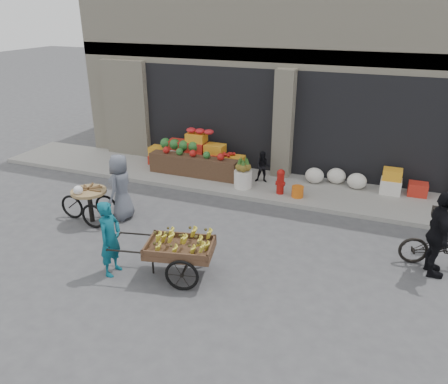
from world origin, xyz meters
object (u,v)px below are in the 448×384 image
at_px(vendor_grey, 121,187).
at_px(vendor_woman, 110,238).
at_px(orange_bucket, 298,192).
at_px(seated_person, 263,167).
at_px(tricycle_cart, 90,200).
at_px(cyclist, 438,235).
at_px(fire_hydrant, 281,180).
at_px(bicycle, 444,246).
at_px(pineapple_bin, 243,179).
at_px(banana_cart, 177,246).

bearing_deg(vendor_grey, vendor_woman, 24.98).
distance_m(orange_bucket, seated_person, 1.42).
relative_size(tricycle_cart, cyclist, 0.82).
bearing_deg(vendor_woman, fire_hydrant, -23.96).
relative_size(vendor_woman, cyclist, 0.88).
distance_m(seated_person, vendor_woman, 5.65).
height_order(vendor_grey, cyclist, cyclist).
xyz_separation_m(vendor_woman, bicycle, (6.08, 2.67, -0.32)).
distance_m(vendor_grey, bicycle, 7.31).
relative_size(seated_person, vendor_woman, 0.60).
height_order(fire_hydrant, seated_person, seated_person).
bearing_deg(bicycle, vendor_grey, 84.22).
distance_m(pineapple_bin, vendor_grey, 3.54).
relative_size(banana_cart, cyclist, 1.32).
xyz_separation_m(pineapple_bin, orange_bucket, (1.60, -0.10, -0.10)).
relative_size(seated_person, banana_cart, 0.40).
relative_size(tricycle_cart, vendor_grey, 0.86).
relative_size(fire_hydrant, bicycle, 0.41).
xyz_separation_m(seated_person, tricycle_cart, (-3.24, -3.77, -0.02)).
bearing_deg(seated_person, cyclist, -45.64).
height_order(fire_hydrant, vendor_woman, vendor_woman).
bearing_deg(fire_hydrant, vendor_woman, -113.87).
bearing_deg(cyclist, vendor_grey, 81.11).
height_order(pineapple_bin, banana_cart, banana_cart).
bearing_deg(tricycle_cart, banana_cart, -25.62).
bearing_deg(seated_person, orange_bucket, -40.26).
distance_m(vendor_woman, vendor_grey, 2.46).
xyz_separation_m(fire_hydrant, seated_person, (-0.70, 0.65, 0.08)).
bearing_deg(seated_person, bicycle, -40.97).
bearing_deg(banana_cart, tricycle_cart, 144.27).
bearing_deg(pineapple_bin, vendor_grey, -129.38).
height_order(pineapple_bin, seated_person, seated_person).
distance_m(pineapple_bin, orange_bucket, 1.61).
bearing_deg(pineapple_bin, banana_cart, -87.12).
distance_m(fire_hydrant, cyclist, 4.55).
bearing_deg(cyclist, banana_cart, 102.45).
bearing_deg(vendor_woman, cyclist, -68.98).
distance_m(orange_bucket, vendor_woman, 5.47).
xyz_separation_m(banana_cart, bicycle, (4.83, 2.30, -0.21)).
relative_size(orange_bucket, tricycle_cart, 0.22).
distance_m(orange_bucket, cyclist, 4.14).
xyz_separation_m(banana_cart, vendor_woman, (-1.26, -0.37, 0.11)).
distance_m(seated_person, tricycle_cart, 4.97).
relative_size(orange_bucket, seated_person, 0.34).
distance_m(seated_person, banana_cart, 5.09).
distance_m(tricycle_cart, vendor_grey, 0.81).
distance_m(bicycle, cyclist, 0.62).
distance_m(banana_cart, tricycle_cart, 3.34).
xyz_separation_m(bicycle, cyclist, (-0.20, -0.40, 0.43)).
bearing_deg(banana_cart, fire_hydrant, 66.49).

